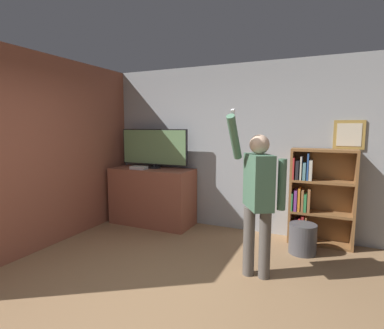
% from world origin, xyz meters
% --- Properties ---
extents(ground_plane, '(14.00, 14.00, 0.00)m').
position_xyz_m(ground_plane, '(0.00, 0.00, 0.00)').
color(ground_plane, '#93704C').
extents(wall_back, '(6.09, 0.09, 2.70)m').
position_xyz_m(wall_back, '(0.01, 2.69, 1.35)').
color(wall_back, '#9EA3A8').
rests_on(wall_back, ground_plane).
extents(wall_side_brick, '(0.06, 4.26, 2.70)m').
position_xyz_m(wall_side_brick, '(-2.08, 1.33, 1.35)').
color(wall_side_brick, '#93513D').
rests_on(wall_side_brick, ground_plane).
extents(tv_ledge, '(1.43, 0.63, 0.98)m').
position_xyz_m(tv_ledge, '(-1.23, 2.33, 0.49)').
color(tv_ledge, '#93513D').
rests_on(tv_ledge, ground_plane).
extents(television, '(1.27, 0.22, 0.68)m').
position_xyz_m(television, '(-1.23, 2.40, 1.34)').
color(television, black).
rests_on(television, tv_ledge).
extents(game_console, '(0.28, 0.16, 0.05)m').
position_xyz_m(game_console, '(-1.40, 2.17, 1.01)').
color(game_console, silver).
rests_on(game_console, tv_ledge).
extents(bookshelf, '(0.87, 0.28, 1.39)m').
position_xyz_m(bookshelf, '(1.39, 2.51, 0.68)').
color(bookshelf, brown).
rests_on(bookshelf, ground_plane).
extents(person, '(0.59, 0.56, 1.89)m').
position_xyz_m(person, '(0.85, 1.19, 0.98)').
color(person, '#56514C').
rests_on(person, ground_plane).
extents(waste_bin, '(0.36, 0.36, 0.40)m').
position_xyz_m(waste_bin, '(1.28, 2.08, 0.20)').
color(waste_bin, '#4C4C51').
rests_on(waste_bin, ground_plane).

